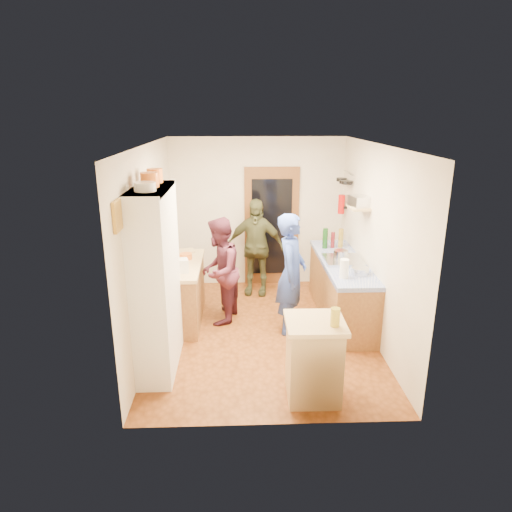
{
  "coord_description": "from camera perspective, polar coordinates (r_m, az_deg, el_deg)",
  "views": [
    {
      "loc": [
        -0.33,
        -5.83,
        3.0
      ],
      "look_at": [
        -0.09,
        0.15,
        1.09
      ],
      "focal_mm": 32.0,
      "sensor_mm": 36.0,
      "label": 1
    }
  ],
  "objects": [
    {
      "name": "floor",
      "position": [
        6.57,
        0.89,
        -9.6
      ],
      "size": [
        3.0,
        4.0,
        0.02
      ],
      "primitive_type": "cube",
      "color": "brown",
      "rests_on": "ground"
    },
    {
      "name": "person_left",
      "position": [
        6.66,
        -4.26,
        -1.79
      ],
      "size": [
        0.76,
        0.88,
        1.57
      ],
      "primitive_type": "imported",
      "rotation": [
        0.0,
        0.0,
        -1.81
      ],
      "color": "#4C1E2D",
      "rests_on": "ground"
    },
    {
      "name": "pan_hang_a",
      "position": [
        7.47,
        11.31,
        9.0
      ],
      "size": [
        0.18,
        0.18,
        0.05
      ],
      "primitive_type": "cylinder",
      "color": "black",
      "rests_on": "pan_rail"
    },
    {
      "name": "fire_extinguisher",
      "position": [
        7.88,
        10.62,
        6.37
      ],
      "size": [
        0.11,
        0.11,
        0.32
      ],
      "primitive_type": "cylinder",
      "color": "red",
      "rests_on": "wall_right"
    },
    {
      "name": "island_top",
      "position": [
        4.85,
        7.42,
        -8.31
      ],
      "size": [
        0.63,
        0.63,
        0.05
      ],
      "primitive_type": "cube",
      "rotation": [
        0.0,
        0.0,
        -0.01
      ],
      "color": "tan",
      "rests_on": "island_base"
    },
    {
      "name": "mixing_bowl",
      "position": [
        6.3,
        12.87,
        -1.81
      ],
      "size": [
        0.25,
        0.25,
        0.09
      ],
      "primitive_type": "cylinder",
      "rotation": [
        0.0,
        0.0,
        0.02
      ],
      "color": "silver",
      "rests_on": "right_counter_top"
    },
    {
      "name": "hutch_body",
      "position": [
        5.47,
        -12.35,
        -3.09
      ],
      "size": [
        0.4,
        1.2,
        2.2
      ],
      "primitive_type": "cube",
      "color": "white",
      "rests_on": "ground"
    },
    {
      "name": "pot_on_hob",
      "position": [
        6.73,
        10.55,
        0.15
      ],
      "size": [
        0.21,
        0.21,
        0.14
      ],
      "primitive_type": "cylinder",
      "color": "silver",
      "rests_on": "hob"
    },
    {
      "name": "radio",
      "position": [
        6.62,
        12.76,
        6.7
      ],
      "size": [
        0.28,
        0.34,
        0.15
      ],
      "primitive_type": "cube",
      "rotation": [
        0.0,
        0.0,
        0.21
      ],
      "color": "silver",
      "rests_on": "wall_shelf"
    },
    {
      "name": "bottle_c",
      "position": [
        7.45,
        10.55,
        2.2
      ],
      "size": [
        0.09,
        0.09,
        0.31
      ],
      "primitive_type": "cylinder",
      "rotation": [
        0.0,
        0.0,
        0.24
      ],
      "color": "olive",
      "rests_on": "right_counter_top"
    },
    {
      "name": "hob",
      "position": [
        6.79,
        10.88,
        -0.5
      ],
      "size": [
        0.55,
        0.58,
        0.04
      ],
      "primitive_type": "cube",
      "color": "silver",
      "rests_on": "right_counter_top"
    },
    {
      "name": "island_base",
      "position": [
        5.07,
        7.21,
        -12.94
      ],
      "size": [
        0.56,
        0.56,
        0.86
      ],
      "primitive_type": "cube",
      "rotation": [
        0.0,
        0.0,
        -0.01
      ],
      "color": "tan",
      "rests_on": "ground"
    },
    {
      "name": "wall_left",
      "position": [
        6.19,
        -13.16,
        1.25
      ],
      "size": [
        0.02,
        4.0,
        2.6
      ],
      "primitive_type": "cube",
      "color": "beige",
      "rests_on": "ground"
    },
    {
      "name": "orange_pot_a",
      "position": [
        5.2,
        -13.15,
        9.27
      ],
      "size": [
        0.2,
        0.2,
        0.16
      ],
      "primitive_type": "cylinder",
      "color": "orange",
      "rests_on": "hutch_top_shelf"
    },
    {
      "name": "chopping_board",
      "position": [
        7.22,
        -8.92,
        0.63
      ],
      "size": [
        0.35,
        0.3,
        0.02
      ],
      "primitive_type": "cube",
      "rotation": [
        0.0,
        0.0,
        0.29
      ],
      "color": "tan",
      "rests_on": "left_counter_top"
    },
    {
      "name": "wall_right",
      "position": [
        6.35,
        14.69,
        1.54
      ],
      "size": [
        0.02,
        4.0,
        2.6
      ],
      "primitive_type": "cube",
      "color": "beige",
      "rests_on": "ground"
    },
    {
      "name": "cutting_board",
      "position": [
        4.89,
        6.75,
        -7.97
      ],
      "size": [
        0.35,
        0.28,
        0.02
      ],
      "primitive_type": "cube",
      "rotation": [
        0.0,
        0.0,
        -0.01
      ],
      "color": "white",
      "rests_on": "island_top"
    },
    {
      "name": "paper_towel",
      "position": [
        6.09,
        10.97,
        -1.56
      ],
      "size": [
        0.14,
        0.14,
        0.26
      ],
      "primitive_type": "cylinder",
      "rotation": [
        0.0,
        0.0,
        0.24
      ],
      "color": "white",
      "rests_on": "right_counter_top"
    },
    {
      "name": "door_glass",
      "position": [
        8.03,
        1.96,
        3.59
      ],
      "size": [
        0.7,
        0.02,
        1.7
      ],
      "primitive_type": "cube",
      "color": "black",
      "rests_on": "door_frame"
    },
    {
      "name": "right_counter_top",
      "position": [
        6.85,
        10.76,
        -0.77
      ],
      "size": [
        0.62,
        2.22,
        0.06
      ],
      "primitive_type": "cube",
      "color": "#1C36A8",
      "rests_on": "right_counter_base"
    },
    {
      "name": "wall_shelf",
      "position": [
        6.64,
        12.7,
        5.94
      ],
      "size": [
        0.26,
        0.42,
        0.03
      ],
      "primitive_type": "cube",
      "color": "tan",
      "rests_on": "wall_right"
    },
    {
      "name": "orange_pot_b",
      "position": [
        5.52,
        -12.54,
        9.78
      ],
      "size": [
        0.18,
        0.18,
        0.16
      ],
      "primitive_type": "cylinder",
      "color": "orange",
      "rests_on": "hutch_top_shelf"
    },
    {
      "name": "pan_rail",
      "position": [
        7.63,
        11.52,
        10.16
      ],
      "size": [
        0.02,
        0.65,
        0.02
      ],
      "primitive_type": "cylinder",
      "rotation": [
        1.57,
        0.0,
        0.0
      ],
      "color": "silver",
      "rests_on": "wall_right"
    },
    {
      "name": "hutch_top_shelf",
      "position": [
        5.19,
        -13.13,
        8.13
      ],
      "size": [
        0.4,
        1.14,
        0.04
      ],
      "primitive_type": "cube",
      "color": "white",
      "rests_on": "hutch_body"
    },
    {
      "name": "right_counter_base",
      "position": [
        7.01,
        10.56,
        -4.26
      ],
      "size": [
        0.6,
        2.2,
        0.84
      ],
      "primitive_type": "cube",
      "color": "olive",
      "rests_on": "ground"
    },
    {
      "name": "pan_hang_c",
      "position": [
        7.85,
        10.64,
        9.38
      ],
      "size": [
        0.17,
        0.17,
        0.05
      ],
      "primitive_type": "cylinder",
      "color": "black",
      "rests_on": "pan_rail"
    },
    {
      "name": "door_frame",
      "position": [
        8.06,
        1.95,
        3.65
      ],
      "size": [
        0.95,
        0.06,
        2.1
      ],
      "primitive_type": "cube",
      "color": "brown",
      "rests_on": "ground"
    },
    {
      "name": "person_back",
      "position": [
        7.65,
        0.0,
        1.11
      ],
      "size": [
        1.03,
        0.59,
        1.65
      ],
      "primitive_type": "imported",
      "rotation": [
        0.0,
        0.0,
        -0.21
      ],
      "color": "#3C3E23",
      "rests_on": "ground"
    },
    {
      "name": "pan_hang_b",
      "position": [
        7.66,
        10.96,
        9.09
      ],
      "size": [
        0.16,
        0.16,
        0.05
      ],
      "primitive_type": "cylinder",
      "color": "black",
      "rests_on": "pan_rail"
    },
    {
      "name": "bottle_a",
      "position": [
        7.37,
        8.64,
        2.21
      ],
      "size": [
        0.09,
        0.09,
        0.33
      ],
      "primitive_type": "cylinder",
      "rotation": [
        0.0,
        0.0,
        -0.09
      ],
      "color": "#143F14",
      "rests_on": "right_counter_top"
    },
    {
      "name": "left_counter_top",
      "position": [
        6.69,
        -9.61,
        -1.12
      ],
      "size": [
        0.64,
        1.44,
        0.05
      ],
      "primitive_type": "cube",
      "color": "tan",
      "rests_on": "left_counter_base"
    },
    {
      "name": "picture_frame",
      "position": [
        4.54,
        -16.95,
        4.82
      ],
      "size": [
        0.03,
        0.25,
        0.3
      ],
      "primitive_type": "cube",
      "color": "gold",
      "rests_on": "wall_left"
    },
    {
      "name": "oil_jar",
      "position": [
        4.73,
        9.87,
        -7.54
      ],
      "size": [
        0.1,
        0.1,
        0.19
      ],
      "primitive_type": "cylinder",
      "rotation": [
        0.0,
        0.0,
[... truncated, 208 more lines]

